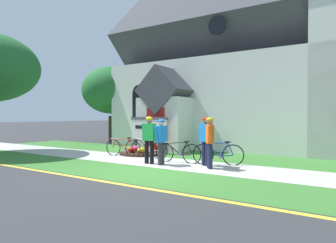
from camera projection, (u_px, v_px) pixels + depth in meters
ground at (203, 156)px, 12.47m from camera, size 140.00×140.00×0.00m
sidewalk_slab at (173, 163)px, 10.59m from camera, size 32.00×2.19×0.01m
grass_verge at (135, 174)px, 8.74m from camera, size 32.00×2.19×0.01m
church_lawn at (204, 155)px, 12.74m from camera, size 24.00×2.91×0.01m
curb_paint_stripe at (105, 182)px, 7.69m from camera, size 28.00×0.16×0.01m
church_building at (252, 66)px, 17.15m from camera, size 13.99×10.71×12.94m
church_sign at (149, 129)px, 13.56m from camera, size 2.06×0.17×1.66m
flower_bed at (142, 152)px, 13.11m from camera, size 1.97×1.97×0.34m
bicycle_blue at (178, 152)px, 10.77m from camera, size 1.79×0.28×0.83m
bicycle_black at (149, 149)px, 11.98m from camera, size 1.79×0.08×0.84m
bicycle_silver at (123, 147)px, 12.51m from camera, size 1.71×0.25×0.83m
bicycle_green at (218, 154)px, 10.32m from camera, size 1.70×0.62×0.85m
cyclist_in_green_jersey at (161, 138)px, 10.26m from camera, size 0.27×0.69×1.61m
cyclist_in_white_jersey at (210, 139)px, 9.55m from camera, size 0.42×0.66×1.67m
cyclist_in_red_jersey at (206, 137)px, 10.06m from camera, size 0.60×0.44×1.69m
cyclist_in_blue_jersey at (149, 136)px, 10.49m from camera, size 0.66×0.28×1.69m
yard_deciduous_tree at (111, 90)px, 19.13m from camera, size 3.76×3.76×4.91m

